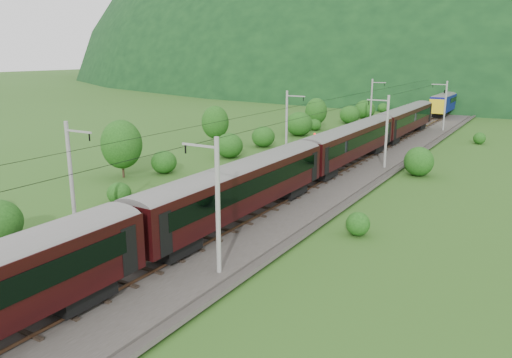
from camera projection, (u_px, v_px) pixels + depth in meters
The scene contains 14 objects.
ground at pixel (141, 255), 32.38m from camera, with size 600.00×600.00×0.00m, color #2E541A.
railbed at pixel (228, 212), 40.64m from camera, with size 14.00×220.00×0.30m, color #38332D.
track_left at pixel (204, 205), 41.79m from camera, with size 2.40×220.00×0.27m.
track_right at pixel (253, 214), 39.38m from camera, with size 2.40×220.00×0.27m.
catenary_left at pixel (287, 122), 60.89m from camera, with size 2.54×192.28×8.00m.
catenary_right at pixel (386, 130), 54.76m from camera, with size 2.54×192.28×8.00m.
overhead_wires at pixel (227, 127), 38.92m from camera, with size 4.83×198.00×0.03m.
mountain_main at pixel (510, 79), 248.15m from camera, with size 504.00×360.00×244.00m, color black.
mountain_ridge at pixel (321, 71), 341.39m from camera, with size 336.00×280.00×132.00m, color black.
train at pixel (306, 154), 46.44m from camera, with size 3.03×144.18×5.28m.
hazard_post_near at pixel (285, 173), 50.11m from camera, with size 0.16×0.16×1.47m, color red.
hazard_post_far at pixel (310, 165), 53.31m from camera, with size 0.17×0.17×1.64m, color red.
signal at pixel (314, 140), 65.34m from camera, with size 0.25×0.25×2.23m.
vegetation_left at pixel (185, 148), 55.79m from camera, with size 13.58×146.77×6.80m.
Camera 1 is at (21.97, -21.97, 12.79)m, focal length 35.00 mm.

